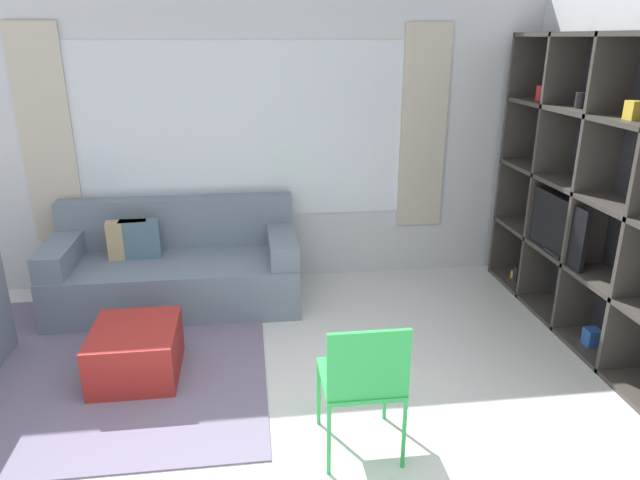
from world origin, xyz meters
TOP-DOWN VIEW (x-y plane):
  - wall_back at (0.00, 3.02)m, footprint 6.78×0.11m
  - wall_right at (2.82, 1.50)m, footprint 0.07×4.19m
  - area_rug at (-1.25, 1.49)m, footprint 2.69×2.33m
  - shelving_unit at (2.65, 1.58)m, footprint 0.35×2.57m
  - couch_main at (-0.64, 2.53)m, footprint 2.12×0.92m
  - ottoman at (-0.80, 1.33)m, footprint 0.58×0.65m
  - folding_chair at (0.61, 0.32)m, footprint 0.44×0.46m

SIDE VIEW (x-z plane):
  - area_rug at x=-1.25m, z-range 0.00..0.01m
  - ottoman at x=-0.80m, z-range 0.00..0.37m
  - couch_main at x=-0.64m, z-range -0.13..0.76m
  - folding_chair at x=0.61m, z-range 0.09..0.95m
  - shelving_unit at x=2.65m, z-range -0.01..2.30m
  - wall_right at x=2.82m, z-range 0.00..2.70m
  - wall_back at x=0.00m, z-range 0.01..2.71m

